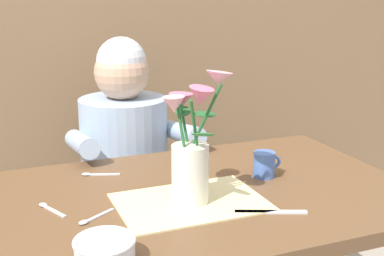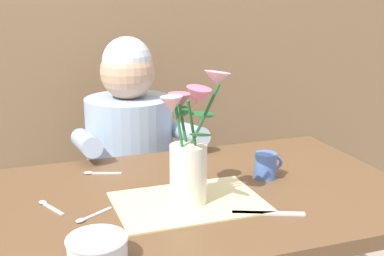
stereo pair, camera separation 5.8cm
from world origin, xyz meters
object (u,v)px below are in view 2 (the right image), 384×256
object	(u,v)px
seated_person	(131,180)
flower_vase	(190,150)
ceramic_mug	(266,165)
dinner_knife	(268,213)
ceramic_bowl	(97,248)

from	to	relation	value
seated_person	flower_vase	size ratio (longest dim) A/B	3.10
flower_vase	ceramic_mug	size ratio (longest dim) A/B	3.94
flower_vase	dinner_knife	distance (m)	0.27
ceramic_bowl	flower_vase	bearing A→B (deg)	37.85
dinner_knife	ceramic_bowl	bearing A→B (deg)	-146.95
ceramic_bowl	seated_person	bearing A→B (deg)	72.75
ceramic_bowl	ceramic_mug	world-z (taller)	ceramic_mug
ceramic_bowl	dinner_knife	xyz separation A→B (m)	(0.46, 0.09, -0.03)
flower_vase	ceramic_mug	world-z (taller)	flower_vase
seated_person	dinner_knife	distance (m)	0.86
flower_vase	seated_person	bearing A→B (deg)	90.86
seated_person	ceramic_mug	xyz separation A→B (m)	(0.30, -0.57, 0.22)
ceramic_mug	seated_person	bearing A→B (deg)	117.46
flower_vase	ceramic_bowl	size ratio (longest dim) A/B	2.69
dinner_knife	ceramic_mug	size ratio (longest dim) A/B	2.04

